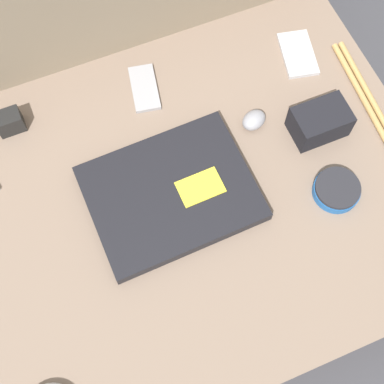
{
  "coord_description": "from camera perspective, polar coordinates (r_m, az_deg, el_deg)",
  "views": [
    {
      "loc": [
        -0.16,
        -0.39,
        1.15
      ],
      "look_at": [
        0.0,
        0.0,
        0.15
      ],
      "focal_mm": 50.0,
      "sensor_mm": 36.0,
      "label": 1
    }
  ],
  "objects": [
    {
      "name": "ground_plane",
      "position": [
        1.22,
        0.0,
        -2.72
      ],
      "size": [
        8.0,
        8.0,
        0.0
      ],
      "primitive_type": "plane",
      "color": "#38383D"
    },
    {
      "name": "couch_seat",
      "position": [
        1.16,
        0.0,
        -1.62
      ],
      "size": [
        1.01,
        0.8,
        0.13
      ],
      "color": "#7A6656",
      "rests_on": "ground_plane"
    },
    {
      "name": "laptop",
      "position": [
        1.09,
        -2.25,
        -0.13
      ],
      "size": [
        0.34,
        0.27,
        0.03
      ],
      "rotation": [
        0.0,
        0.0,
        0.03
      ],
      "color": "black",
      "rests_on": "couch_seat"
    },
    {
      "name": "computer_mouse",
      "position": [
        1.17,
        6.62,
        7.64
      ],
      "size": [
        0.07,
        0.06,
        0.03
      ],
      "rotation": [
        0.0,
        0.0,
        0.33
      ],
      "color": "gray",
      "rests_on": "couch_seat"
    },
    {
      "name": "speaker_puck",
      "position": [
        1.13,
        15.18,
        0.23
      ],
      "size": [
        0.1,
        0.1,
        0.03
      ],
      "color": "#1E569E",
      "rests_on": "couch_seat"
    },
    {
      "name": "phone_silver",
      "position": [
        1.22,
        -5.25,
        10.92
      ],
      "size": [
        0.08,
        0.13,
        0.01
      ],
      "rotation": [
        0.0,
        0.0,
        -0.19
      ],
      "color": "#99999E",
      "rests_on": "couch_seat"
    },
    {
      "name": "phone_black",
      "position": [
        1.3,
        11.22,
        14.25
      ],
      "size": [
        0.1,
        0.14,
        0.01
      ],
      "rotation": [
        0.0,
        0.0,
        -0.22
      ],
      "color": "#B7B7BC",
      "rests_on": "couch_seat"
    },
    {
      "name": "camera_pouch",
      "position": [
        1.17,
        13.47,
        7.29
      ],
      "size": [
        0.12,
        0.08,
        0.07
      ],
      "color": "black",
      "rests_on": "couch_seat"
    },
    {
      "name": "charger_brick",
      "position": [
        1.22,
        -18.9,
        7.1
      ],
      "size": [
        0.06,
        0.04,
        0.05
      ],
      "color": "black",
      "rests_on": "couch_seat"
    },
    {
      "name": "drumstick_pair",
      "position": [
        1.25,
        18.81,
        8.22
      ],
      "size": [
        0.05,
        0.38,
        0.01
      ],
      "rotation": [
        0.0,
        0.0,
        -0.06
      ],
      "color": "tan",
      "rests_on": "couch_seat"
    }
  ]
}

